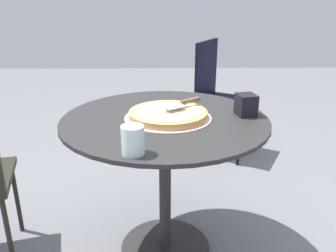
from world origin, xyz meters
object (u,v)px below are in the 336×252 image
at_px(patio_chair_far, 218,91).
at_px(pizza_on_tray, 168,114).
at_px(pizza_server, 182,103).
at_px(napkin_dispenser, 246,105).
at_px(patio_table, 165,152).
at_px(drinking_cup, 133,140).

bearing_deg(patio_chair_far, pizza_on_tray, 71.06).
xyz_separation_m(pizza_server, napkin_dispenser, (-0.30, 0.01, -0.01)).
distance_m(patio_table, patio_chair_far, 1.34).
distance_m(patio_table, napkin_dispenser, 0.45).
bearing_deg(patio_chair_far, patio_table, 70.39).
height_order(patio_table, patio_chair_far, patio_chair_far).
bearing_deg(patio_chair_far, napkin_dispenser, 86.93).
bearing_deg(pizza_on_tray, pizza_server, -146.90).
relative_size(pizza_server, drinking_cup, 1.88).
xyz_separation_m(pizza_server, drinking_cup, (0.20, 0.43, -0.01)).
bearing_deg(napkin_dispenser, patio_table, 83.45).
distance_m(pizza_server, napkin_dispenser, 0.30).
relative_size(patio_table, pizza_on_tray, 2.38).
xyz_separation_m(pizza_on_tray, drinking_cup, (0.13, 0.39, 0.04)).
xyz_separation_m(pizza_on_tray, patio_chair_far, (-0.43, -1.27, -0.22)).
height_order(napkin_dispenser, patio_chair_far, patio_chair_far).
relative_size(napkin_dispenser, patio_chair_far, 0.11).
xyz_separation_m(patio_table, pizza_server, (-0.08, -0.04, 0.23)).
bearing_deg(drinking_cup, napkin_dispenser, -139.76).
bearing_deg(pizza_on_tray, drinking_cup, 71.25).
distance_m(patio_table, pizza_server, 0.25).
distance_m(napkin_dispenser, patio_chair_far, 1.26).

